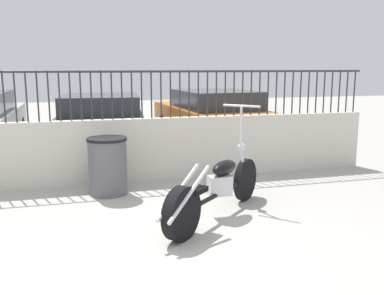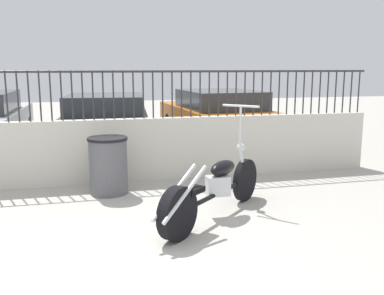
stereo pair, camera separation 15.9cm
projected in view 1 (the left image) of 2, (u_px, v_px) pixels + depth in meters
The scene contains 7 objects.
ground_plane at pixel (135, 259), 4.10m from camera, with size 40.00×40.00×0.00m, color #ADA89E.
low_wall at pixel (109, 151), 6.75m from camera, with size 9.00×0.18×1.01m.
fence_railing at pixel (106, 88), 6.57m from camera, with size 9.00×0.04×0.76m.
motorcycle_black at pixel (213, 190), 5.10m from camera, with size 1.74×1.66×1.34m.
trash_bin at pixel (108, 166), 6.16m from camera, with size 0.57×0.57×0.83m.
car_dark_grey at pixel (102, 121), 9.59m from camera, with size 2.22×4.23×1.22m.
car_orange at pixel (213, 117), 9.99m from camera, with size 1.98×4.35×1.30m.
Camera 1 is at (-0.49, -3.84, 1.81)m, focal length 40.00 mm.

